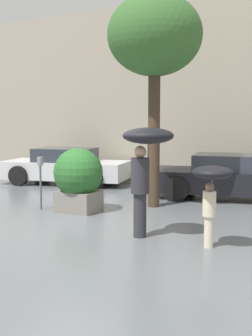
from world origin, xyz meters
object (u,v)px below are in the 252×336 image
parked_car_far (66,167)px  person_child (211,184)px  planter_box (78,178)px  person_adult (145,154)px  street_tree (155,38)px  parking_meter (40,172)px  parked_car_near (229,178)px

parked_car_far → person_child: bearing=-139.9°
planter_box → person_adult: (2.33, -1.31, 0.72)m
street_tree → parked_car_far: bearing=152.7°
planter_box → street_tree: bearing=45.3°
person_child → street_tree: (-2.25, 2.74, 2.97)m
planter_box → parking_meter: size_ratio=1.18×
person_child → parking_meter: person_child is taller
person_child → planter_box: bearing=-150.2°
parked_car_near → street_tree: size_ratio=0.88×
street_tree → parking_meter: (-2.23, -1.57, -3.15)m
person_child → street_tree: street_tree is taller
person_adult → parked_car_far: person_adult is taller
person_child → parked_car_near: bearing=152.0°
person_adult → street_tree: bearing=107.3°
person_adult → parked_car_near: size_ratio=0.45×
planter_box → person_adult: person_adult is taller
street_tree → person_child: bearing=-50.6°
parked_car_near → parked_car_far: 5.60m
parking_meter → street_tree: bearing=35.1°
person_adult → planter_box: bearing=147.0°
parking_meter → parked_car_far: bearing=118.1°
person_adult → person_child: 1.32m
person_adult → person_child: person_adult is taller
parked_car_near → parked_car_far: same height
street_tree → planter_box: bearing=-134.7°
planter_box → parked_car_near: planter_box is taller
parking_meter → person_child: bearing=-14.6°
parked_car_far → street_tree: street_tree is taller
person_adult → street_tree: (-1.01, 2.64, 2.54)m
parked_car_near → person_child: bearing=179.6°
planter_box → parked_car_near: 4.30m
person_adult → street_tree: 3.80m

